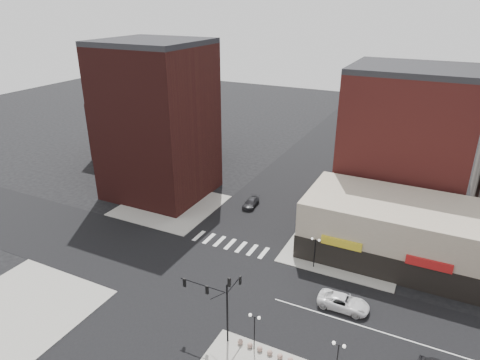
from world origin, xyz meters
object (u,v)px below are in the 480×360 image
at_px(street_lamp_ne, 315,245).
at_px(dark_sedan_north, 251,203).
at_px(street_lamp_se_b, 338,352).
at_px(traffic_signal, 220,297).
at_px(white_suv, 343,302).
at_px(street_lamp_se_a, 254,323).

bearing_deg(street_lamp_ne, dark_sedan_north, 140.03).
bearing_deg(street_lamp_se_b, traffic_signal, 179.18).
bearing_deg(street_lamp_ne, white_suv, -48.95).
xyz_separation_m(street_lamp_se_a, dark_sedan_north, (-13.49, 28.14, -2.64)).
bearing_deg(street_lamp_ne, street_lamp_se_a, -93.58).
distance_m(street_lamp_se_a, dark_sedan_north, 31.32).
xyz_separation_m(street_lamp_ne, dark_sedan_north, (-14.49, 12.14, -2.64)).
relative_size(street_lamp_se_b, street_lamp_ne, 1.00).
height_order(street_lamp_se_b, white_suv, street_lamp_se_b).
height_order(traffic_signal, street_lamp_ne, traffic_signal).
distance_m(traffic_signal, dark_sedan_north, 29.93).
relative_size(street_lamp_se_b, dark_sedan_north, 0.93).
bearing_deg(street_lamp_se_a, dark_sedan_north, 115.61).
relative_size(traffic_signal, street_lamp_se_b, 1.87).
xyz_separation_m(street_lamp_ne, white_suv, (5.27, -6.05, -2.51)).
relative_size(traffic_signal, dark_sedan_north, 1.74).
bearing_deg(white_suv, traffic_signal, 134.00).
height_order(traffic_signal, white_suv, traffic_signal).
xyz_separation_m(street_lamp_se_b, white_suv, (-1.73, 9.95, -2.51)).
xyz_separation_m(traffic_signal, street_lamp_se_b, (11.76, -0.17, -1.67)).
bearing_deg(street_lamp_se_b, dark_sedan_north, 127.36).
distance_m(street_lamp_se_a, white_suv, 12.02).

